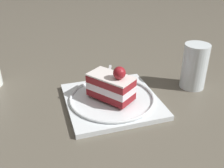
% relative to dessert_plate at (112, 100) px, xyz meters
% --- Properties ---
extents(ground_plane, '(2.40, 2.40, 0.00)m').
position_rel_dessert_plate_xyz_m(ground_plane, '(0.01, 0.01, -0.01)').
color(ground_plane, '#5B5448').
extents(dessert_plate, '(0.23, 0.23, 0.02)m').
position_rel_dessert_plate_xyz_m(dessert_plate, '(0.00, 0.00, 0.00)').
color(dessert_plate, white).
rests_on(dessert_plate, ground_plane).
extents(cake_slice, '(0.10, 0.10, 0.08)m').
position_rel_dessert_plate_xyz_m(cake_slice, '(-0.00, 0.00, 0.04)').
color(cake_slice, maroon).
rests_on(cake_slice, dessert_plate).
extents(fork, '(0.12, 0.03, 0.00)m').
position_rel_dessert_plate_xyz_m(fork, '(0.08, 0.00, 0.01)').
color(fork, silver).
rests_on(fork, dessert_plate).
extents(drink_glass_far, '(0.06, 0.06, 0.11)m').
position_rel_dessert_plate_xyz_m(drink_glass_far, '(0.06, -0.19, 0.04)').
color(drink_glass_far, silver).
rests_on(drink_glass_far, ground_plane).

